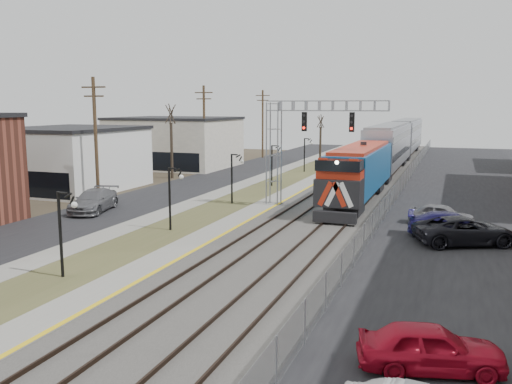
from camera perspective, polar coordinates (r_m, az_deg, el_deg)
The scene contains 21 objects.
street_west at distance 52.69m, azimuth -7.14°, elevation 0.57°, with size 7.00×120.00×0.04m, color black.
sidewalk at distance 50.80m, azimuth -2.62°, elevation 0.34°, with size 2.00×120.00×0.08m, color gray.
grass_median at distance 49.73m, azimuth 0.57°, elevation 0.14°, with size 4.00×120.00×0.06m, color #494C28.
platform at distance 48.80m, azimuth 3.89°, elevation 0.06°, with size 2.00×120.00×0.24m, color gray.
ballast_bed at distance 47.66m, azimuth 9.66°, elevation -0.29°, with size 8.00×120.00×0.20m, color #595651.
parking_lot at distance 47.05m, azimuth 24.18°, elevation -1.19°, with size 16.00×120.00×0.04m, color black.
platform_edge at distance 48.54m, azimuth 4.89°, elevation 0.15°, with size 0.24×120.00×0.01m, color gold.
track_near at distance 48.03m, azimuth 7.32°, elevation 0.05°, with size 1.58×120.00×0.15m.
track_far at distance 47.39m, azimuth 11.45°, elevation -0.19°, with size 1.58×120.00×0.15m.
train at distance 67.08m, azimuth 14.20°, elevation 4.65°, with size 3.00×63.05×5.33m.
signal_gantry at distance 40.90m, azimuth 4.19°, elevation 6.01°, with size 9.00×1.07×8.15m.
lampposts at distance 34.33m, azimuth -8.84°, elevation -0.70°, with size 0.14×62.14×4.00m.
utility_poles at distance 45.29m, azimuth -16.50°, elevation 5.22°, with size 0.28×80.28×10.00m.
fence at distance 46.99m, azimuth 14.72°, elevation 0.26°, with size 0.04×120.00×1.60m, color gray.
buildings_west at distance 49.01m, azimuth -23.08°, elevation 2.80°, with size 14.00×67.00×7.00m.
bare_trees at distance 56.36m, azimuth -6.42°, elevation 3.88°, with size 12.30×42.30×5.95m.
car_lot_a at distance 17.33m, azimuth 17.90°, elevation -15.43°, with size 1.71×4.24×1.45m, color #B00D23.
car_lot_c at distance 32.68m, azimuth 21.16°, elevation -3.88°, with size 2.61×5.66×1.57m, color black.
car_lot_d at distance 34.07m, azimuth 19.98°, elevation -3.38°, with size 2.08×5.12×1.49m, color navy.
car_lot_e at distance 37.39m, azimuth 18.96°, elevation -2.32°, with size 1.64×4.08×1.39m, color slate.
car_street_b at distance 41.65m, azimuth -16.71°, elevation -0.93°, with size 2.25×5.52×1.60m, color slate.
Camera 1 is at (12.48, -11.27, 7.80)m, focal length 38.00 mm.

